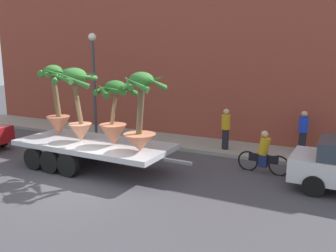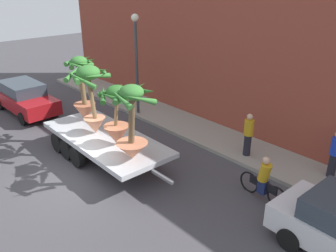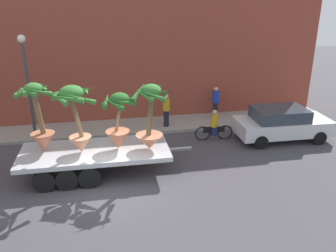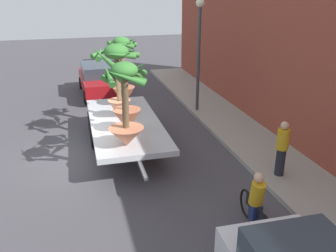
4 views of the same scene
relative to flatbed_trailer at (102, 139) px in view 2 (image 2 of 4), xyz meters
The scene contains 13 objects.
ground_plane 1.92m from the flatbed_trailer, 62.50° to the right, with size 60.00×60.00×0.00m, color #423F44.
sidewalk 4.67m from the flatbed_trailer, 79.88° to the left, with size 24.00×2.20×0.15m, color gray.
building_facade 6.94m from the flatbed_trailer, 82.60° to the left, with size 24.00×1.20×7.39m, color brown.
flatbed_trailer is the anchor object (origin of this frame).
potted_palm_rear 1.82m from the flatbed_trailer, 161.73° to the right, with size 1.81×1.81×2.63m.
potted_palm_middle 2.25m from the flatbed_trailer, behind, with size 1.40×1.37×2.69m.
potted_palm_front 1.75m from the flatbed_trailer, ahead, with size 1.36×1.45×2.25m.
potted_palm_extra 2.77m from the flatbed_trailer, ahead, with size 1.47×1.44×2.57m.
cyclist 6.24m from the flatbed_trailer, 21.06° to the left, with size 1.84×0.37×1.54m.
trailing_car 6.82m from the flatbed_trailer, behind, with size 4.52×1.93×1.58m.
pedestrian_near_gate 8.40m from the flatbed_trailer, 36.23° to the left, with size 0.36×0.36×1.71m.
pedestrian_far_left 5.62m from the flatbed_trailer, 46.82° to the left, with size 0.36×0.36×1.71m.
street_lamp 5.18m from the flatbed_trailer, 124.70° to the left, with size 0.36×0.36×4.83m.
Camera 2 is at (10.01, -4.77, 6.64)m, focal length 37.62 mm.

